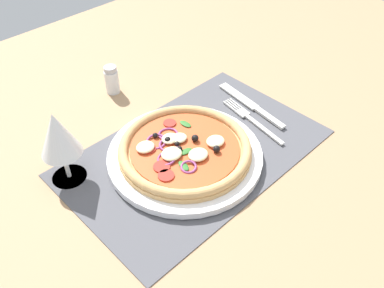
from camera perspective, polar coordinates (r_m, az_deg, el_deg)
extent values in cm
cube|color=#9E7A56|center=(82.52, 0.40, -1.80)|extent=(190.00, 140.00, 2.40)
cube|color=#4C4C51|center=(81.55, 0.41, -1.10)|extent=(50.65, 31.72, 0.40)
cylinder|color=white|center=(79.59, -1.00, -1.54)|extent=(29.77, 29.77, 1.42)
cylinder|color=tan|center=(78.75, -1.01, -0.90)|extent=(25.48, 25.48, 1.00)
torus|color=tan|center=(78.17, -1.02, -0.44)|extent=(25.24, 25.24, 1.80)
cylinder|color=#C64C23|center=(78.31, -1.02, -0.56)|extent=(20.89, 20.89, 0.30)
ellipsoid|color=beige|center=(77.98, -6.45, -0.41)|extent=(3.61, 3.25, 1.08)
ellipsoid|color=beige|center=(79.53, -1.78, 0.84)|extent=(3.15, 2.83, 0.94)
ellipsoid|color=beige|center=(76.04, -2.74, -1.43)|extent=(4.01, 3.60, 1.20)
ellipsoid|color=beige|center=(78.82, 3.25, 0.39)|extent=(3.65, 3.29, 1.10)
ellipsoid|color=beige|center=(75.94, 0.86, -1.47)|extent=(3.83, 3.45, 1.15)
ellipsoid|color=beige|center=(79.45, -3.07, 0.76)|extent=(3.33, 3.00, 1.00)
sphere|color=black|center=(79.09, 0.63, 0.80)|extent=(1.40, 1.40, 1.40)
sphere|color=black|center=(80.30, -5.10, 1.20)|extent=(1.07, 1.07, 1.07)
sphere|color=black|center=(78.23, -2.05, 0.01)|extent=(1.00, 1.00, 1.00)
sphere|color=black|center=(78.94, -3.38, 0.56)|extent=(1.28, 1.28, 1.28)
sphere|color=black|center=(77.19, -1.75, -0.65)|extent=(1.06, 1.06, 1.06)
sphere|color=black|center=(76.98, 3.39, -0.71)|extent=(1.38, 1.38, 1.38)
torus|color=#8E3D75|center=(75.85, -3.56, -1.97)|extent=(3.69, 3.65, 1.39)
torus|color=#8E3D75|center=(78.48, -3.23, -0.12)|extent=(3.83, 3.83, 0.77)
torus|color=#8E3D75|center=(79.36, -4.96, 0.35)|extent=(4.02, 3.98, 1.20)
torus|color=#8E3D75|center=(80.82, -3.31, 1.37)|extent=(3.97, 3.98, 0.75)
torus|color=#8E3D75|center=(74.12, -0.47, -3.18)|extent=(3.07, 3.04, 1.04)
cylinder|color=#A3281E|center=(83.67, -2.99, 2.96)|extent=(2.59, 2.59, 0.30)
cylinder|color=#A3281E|center=(78.20, -6.07, -0.62)|extent=(2.96, 2.96, 0.30)
cylinder|color=#A3281E|center=(74.50, -4.21, -3.15)|extent=(3.06, 3.06, 0.30)
cylinder|color=#A3281E|center=(72.93, -3.60, -4.37)|extent=(2.94, 2.94, 0.30)
ellipsoid|color=#2D6B28|center=(78.86, -6.54, -0.17)|extent=(3.10, 2.20, 0.30)
ellipsoid|color=#2D6B28|center=(77.12, -0.88, -1.02)|extent=(2.97, 1.79, 0.30)
ellipsoid|color=#2D6B28|center=(83.20, -0.91, 2.80)|extent=(1.54, 2.87, 0.30)
ellipsoid|color=#2D6B28|center=(74.43, -1.17, -3.01)|extent=(1.94, 3.03, 0.30)
cube|color=silver|center=(87.31, 9.90, 1.99)|extent=(2.69, 11.16, 0.44)
cube|color=silver|center=(91.04, 7.01, 4.28)|extent=(2.58, 2.84, 0.44)
cube|color=silver|center=(93.53, 6.08, 5.54)|extent=(1.01, 4.31, 0.44)
cube|color=silver|center=(93.20, 5.80, 5.42)|extent=(1.01, 4.31, 0.44)
cube|color=silver|center=(92.88, 5.51, 5.29)|extent=(1.01, 4.31, 0.44)
cube|color=silver|center=(92.56, 5.22, 5.17)|extent=(1.01, 4.31, 0.44)
cube|color=silver|center=(90.45, 10.64, 3.59)|extent=(2.40, 8.50, 0.62)
cube|color=silver|center=(95.95, 6.44, 6.57)|extent=(3.51, 11.76, 0.44)
cylinder|color=silver|center=(80.16, -16.53, -4.31)|extent=(6.40, 6.40, 0.40)
cylinder|color=silver|center=(77.95, -16.98, -2.69)|extent=(0.80, 0.80, 6.00)
cone|color=silver|center=(73.24, -18.09, 1.34)|extent=(7.20, 7.20, 8.50)
cone|color=#4C993D|center=(73.63, -17.99, 0.97)|extent=(5.61, 5.61, 6.45)
cylinder|color=silver|center=(98.14, -10.96, 8.44)|extent=(3.20, 3.20, 5.50)
cylinder|color=#ADADB2|center=(96.36, -11.22, 10.09)|extent=(2.88, 2.88, 1.20)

